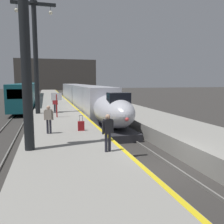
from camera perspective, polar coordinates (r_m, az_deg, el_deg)
name	(u,v)px	position (r m, az deg, el deg)	size (l,w,h in m)	color
ground_plane	(161,171)	(11.74, 11.68, -13.59)	(260.00, 260.00, 0.00)	#33302D
platform_left	(54,107)	(34.67, -13.76, 1.17)	(4.80, 110.00, 1.05)	gray
platform_right	(109,105)	(35.84, -0.70, 1.58)	(4.80, 110.00, 1.05)	gray
platform_left_safety_stripe	(70,103)	(34.76, -10.02, 2.16)	(0.20, 107.80, 0.01)	yellow
rail_main_left	(75,108)	(37.69, -8.86, 1.07)	(0.08, 110.00, 0.12)	slate
rail_main_right	(85,107)	(37.89, -6.61, 1.14)	(0.08, 110.00, 0.12)	slate
rail_secondary_left	(20,109)	(37.63, -21.20, 0.64)	(0.08, 110.00, 0.12)	slate
rail_secondary_right	(31,109)	(37.51, -18.92, 0.72)	(0.08, 110.00, 0.12)	slate
highspeed_train_main	(84,97)	(33.70, -6.85, 3.54)	(2.92, 38.28, 3.60)	silver
regional_train_adjacent	(29,92)	(46.47, -19.33, 4.49)	(2.85, 36.60, 3.80)	#145660
station_column_near	(25,12)	(11.63, -20.17, 21.58)	(4.00, 0.68, 9.99)	black
station_column_mid	(35,48)	(24.21, -17.91, 14.34)	(4.00, 0.68, 10.45)	black
passenger_near_edge	(49,117)	(14.64, -14.95, -1.24)	(0.55, 0.31, 1.69)	#23232D
passenger_mid_platform	(108,130)	(10.53, -1.01, -4.31)	(0.56, 0.31, 1.69)	#23232D
passenger_far_waiting	(55,103)	(24.17, -13.48, 2.15)	(0.50, 0.39, 1.69)	#23232D
rolling_suitcase	(81,126)	(15.25, -7.43, -3.32)	(0.40, 0.22, 0.98)	maroon
departure_info_board	(57,100)	(21.13, -13.17, 2.83)	(0.90, 0.10, 2.12)	maroon
terminus_back_wall	(57,75)	(111.86, -13.12, 8.69)	(36.00, 2.00, 14.00)	#4C4742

